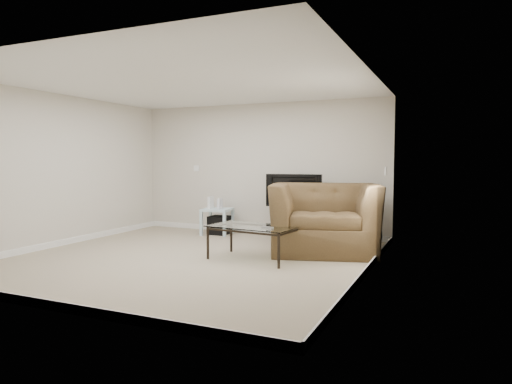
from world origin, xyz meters
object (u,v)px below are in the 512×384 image
at_px(side_table, 217,221).
at_px(subwoofer, 219,225).
at_px(television, 295,190).
at_px(tv_stand, 295,222).
at_px(coffee_table, 253,243).
at_px(recliner, 325,206).

height_order(side_table, subwoofer, side_table).
bearing_deg(television, tv_stand, 85.14).
xyz_separation_m(tv_stand, coffee_table, (0.04, -1.98, -0.05)).
height_order(television, recliner, recliner).
distance_m(side_table, subwoofer, 0.08).
distance_m(tv_stand, side_table, 1.51).
distance_m(tv_stand, coffee_table, 1.98).
height_order(tv_stand, coffee_table, tv_stand).
xyz_separation_m(tv_stand, television, (0.00, -0.03, 0.58)).
xyz_separation_m(side_table, recliner, (2.32, -0.79, 0.46)).
relative_size(subwoofer, recliner, 0.22).
bearing_deg(tv_stand, television, -90.00).
xyz_separation_m(tv_stand, subwoofer, (-1.47, -0.21, -0.12)).
bearing_deg(recliner, side_table, 145.23).
bearing_deg(coffee_table, tv_stand, 91.10).
bearing_deg(side_table, subwoofer, 41.25).
xyz_separation_m(tv_stand, recliner, (0.83, -1.02, 0.42)).
distance_m(tv_stand, television, 0.59).
relative_size(television, recliner, 0.58).
relative_size(subwoofer, coffee_table, 0.28).
bearing_deg(subwoofer, television, 6.86).
height_order(subwoofer, coffee_table, coffee_table).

